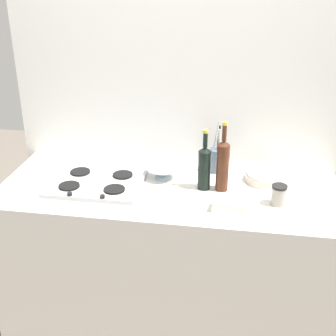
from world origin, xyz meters
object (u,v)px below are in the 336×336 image
at_px(stovetop_hob, 97,183).
at_px(wine_bottle_mid_left, 204,167).
at_px(wine_bottle_leftmost, 223,164).
at_px(butter_dish, 230,206).
at_px(utensil_crock, 216,159).
at_px(mixing_bowl, 162,172).
at_px(condiment_jar_front, 279,195).
at_px(plate_stack, 267,177).

relative_size(stovetop_hob, wine_bottle_mid_left, 1.48).
bearing_deg(wine_bottle_leftmost, stovetop_hob, -175.23).
distance_m(butter_dish, utensil_crock, 0.45).
xyz_separation_m(mixing_bowl, condiment_jar_front, (0.61, -0.20, 0.02)).
bearing_deg(wine_bottle_leftmost, utensil_crock, 100.90).
height_order(wine_bottle_leftmost, mixing_bowl, wine_bottle_leftmost).
distance_m(wine_bottle_leftmost, butter_dish, 0.25).
height_order(wine_bottle_mid_left, mixing_bowl, wine_bottle_mid_left).
bearing_deg(mixing_bowl, butter_dish, -38.78).
bearing_deg(wine_bottle_mid_left, butter_dish, -56.44).
height_order(wine_bottle_mid_left, utensil_crock, wine_bottle_mid_left).
bearing_deg(mixing_bowl, wine_bottle_leftmost, -15.02).
relative_size(butter_dish, condiment_jar_front, 1.54).
distance_m(plate_stack, wine_bottle_mid_left, 0.37).
bearing_deg(butter_dish, condiment_jar_front, 23.43).
height_order(plate_stack, wine_bottle_mid_left, wine_bottle_mid_left).
height_order(plate_stack, butter_dish, butter_dish).
height_order(wine_bottle_mid_left, condiment_jar_front, wine_bottle_mid_left).
bearing_deg(utensil_crock, mixing_bowl, -155.31).
xyz_separation_m(plate_stack, wine_bottle_mid_left, (-0.33, -0.14, 0.10)).
bearing_deg(butter_dish, utensil_crock, 101.97).
distance_m(wine_bottle_mid_left, mixing_bowl, 0.27).
bearing_deg(butter_dish, stovetop_hob, 167.22).
relative_size(stovetop_hob, wine_bottle_leftmost, 1.30).
distance_m(plate_stack, mixing_bowl, 0.57).
xyz_separation_m(butter_dish, utensil_crock, (-0.09, 0.44, 0.05)).
height_order(stovetop_hob, plate_stack, plate_stack).
relative_size(wine_bottle_mid_left, butter_dish, 2.04).
xyz_separation_m(stovetop_hob, utensil_crock, (0.62, 0.28, 0.06)).
bearing_deg(condiment_jar_front, plate_stack, 100.22).
xyz_separation_m(plate_stack, utensil_crock, (-0.28, 0.08, 0.05)).
xyz_separation_m(plate_stack, mixing_bowl, (-0.57, -0.05, 0.01)).
xyz_separation_m(stovetop_hob, mixing_bowl, (0.33, 0.14, 0.02)).
xyz_separation_m(wine_bottle_mid_left, butter_dish, (0.14, -0.22, -0.10)).
relative_size(wine_bottle_leftmost, butter_dish, 2.33).
bearing_deg(stovetop_hob, condiment_jar_front, -3.62).
bearing_deg(mixing_bowl, condiment_jar_front, -18.33).
height_order(plate_stack, mixing_bowl, mixing_bowl).
height_order(wine_bottle_leftmost, wine_bottle_mid_left, wine_bottle_leftmost).
distance_m(wine_bottle_leftmost, condiment_jar_front, 0.32).
height_order(stovetop_hob, condiment_jar_front, condiment_jar_front).
distance_m(mixing_bowl, utensil_crock, 0.32).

